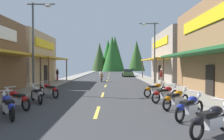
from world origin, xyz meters
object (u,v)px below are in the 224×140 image
object	(u,v)px
motorcycle_parked_right_4	(165,93)
rider_cruising_lead	(101,77)
streetlamp_left	(36,35)
pedestrian_by_shop	(57,74)
motorcycle_parked_left_4	(48,90)
motorcycle_parked_right_3	(175,99)
motorcycle_parked_right_2	(189,106)
motorcycle_parked_right_5	(155,89)
motorcycle_parked_left_2	(16,99)
motorcycle_parked_right_1	(211,119)
pedestrian_browsing	(161,76)
motorcycle_parked_left_1	(7,105)
streetlamp_right	(151,45)
motorcycle_parked_left_3	(36,94)
parked_car_curbside	(127,73)

from	to	relation	value
motorcycle_parked_right_4	rider_cruising_lead	size ratio (longest dim) A/B	0.87
streetlamp_left	pedestrian_by_shop	world-z (taller)	streetlamp_left
rider_cruising_lead	pedestrian_by_shop	size ratio (longest dim) A/B	1.28
streetlamp_left	motorcycle_parked_left_4	bearing A→B (deg)	-52.25
motorcycle_parked_left_4	motorcycle_parked_right_3	bearing A→B (deg)	-166.74
motorcycle_parked_right_2	motorcycle_parked_left_4	bearing A→B (deg)	101.38
motorcycle_parked_right_4	pedestrian_by_shop	size ratio (longest dim) A/B	1.12
motorcycle_parked_right_5	motorcycle_parked_left_2	size ratio (longest dim) A/B	0.99
motorcycle_parked_left_2	pedestrian_by_shop	xyz separation A→B (m)	(-2.73, 17.19, 0.48)
motorcycle_parked_right_1	pedestrian_browsing	bearing A→B (deg)	47.96
motorcycle_parked_right_2	motorcycle_parked_left_1	size ratio (longest dim) A/B	0.95
pedestrian_browsing	pedestrian_by_shop	bearing A→B (deg)	-161.73
motorcycle_parked_right_1	pedestrian_by_shop	distance (m)	23.18
motorcycle_parked_right_1	motorcycle_parked_left_1	distance (m)	7.36
motorcycle_parked_right_2	pedestrian_by_shop	distance (m)	21.55
motorcycle_parked_right_1	pedestrian_by_shop	size ratio (longest dim) A/B	1.09
rider_cruising_lead	motorcycle_parked_left_2	bearing A→B (deg)	165.53
streetlamp_left	streetlamp_right	world-z (taller)	streetlamp_left
motorcycle_parked_left_3	motorcycle_parked_right_3	bearing A→B (deg)	-137.68
streetlamp_left	motorcycle_parked_right_4	distance (m)	10.09
pedestrian_by_shop	pedestrian_browsing	size ratio (longest dim) A/B	0.93
motorcycle_parked_right_2	motorcycle_parked_right_4	world-z (taller)	same
parked_car_curbside	streetlamp_right	bearing A→B (deg)	-173.91
pedestrian_browsing	motorcycle_parked_left_2	bearing A→B (deg)	-84.58
pedestrian_browsing	parked_car_curbside	size ratio (longest dim) A/B	0.41
motorcycle_parked_right_1	motorcycle_parked_left_2	world-z (taller)	same
streetlamp_left	streetlamp_right	size ratio (longest dim) A/B	1.01
rider_cruising_lead	motorcycle_parked_right_5	bearing A→B (deg)	-164.55
streetlamp_right	motorcycle_parked_left_1	size ratio (longest dim) A/B	3.78
streetlamp_right	motorcycle_parked_left_1	xyz separation A→B (m)	(-8.40, -13.57, -3.78)
motorcycle_parked_left_4	pedestrian_browsing	bearing A→B (deg)	-103.91
motorcycle_parked_right_5	pedestrian_browsing	xyz separation A→B (m)	(1.99, 6.48, 0.56)
motorcycle_parked_right_1	motorcycle_parked_left_3	world-z (taller)	same
parked_car_curbside	motorcycle_parked_left_2	bearing A→B (deg)	166.72
streetlamp_right	motorcycle_parked_right_1	world-z (taller)	streetlamp_right
streetlamp_right	pedestrian_browsing	size ratio (longest dim) A/B	3.71
parked_car_curbside	pedestrian_browsing	bearing A→B (deg)	-172.37
motorcycle_parked_left_1	motorcycle_parked_right_4	bearing A→B (deg)	-102.10
motorcycle_parked_left_3	pedestrian_by_shop	bearing A→B (deg)	-24.00
motorcycle_parked_right_5	pedestrian_by_shop	distance (m)	16.74
parked_car_curbside	motorcycle_parked_right_4	bearing A→B (deg)	-178.35
motorcycle_parked_right_1	pedestrian_by_shop	world-z (taller)	pedestrian_by_shop
streetlamp_left	parked_car_curbside	xyz separation A→B (m)	(8.53, 22.83, -3.63)
motorcycle_parked_right_1	rider_cruising_lead	world-z (taller)	rider_cruising_lead
streetlamp_right	motorcycle_parked_left_4	world-z (taller)	streetlamp_right
motorcycle_parked_right_1	motorcycle_parked_left_2	distance (m)	8.29
motorcycle_parked_right_2	streetlamp_right	bearing A→B (deg)	43.19
motorcycle_parked_right_1	motorcycle_parked_left_1	bearing A→B (deg)	129.46
streetlamp_left	motorcycle_parked_right_3	bearing A→B (deg)	-31.96
motorcycle_parked_left_4	motorcycle_parked_right_1	bearing A→B (deg)	173.51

